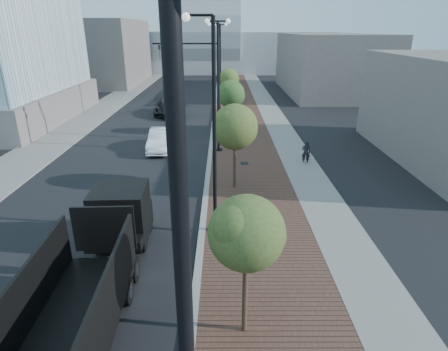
{
  "coord_description": "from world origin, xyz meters",
  "views": [
    {
      "loc": [
        0.97,
        -4.83,
        8.67
      ],
      "look_at": [
        1.0,
        12.0,
        2.0
      ],
      "focal_mm": 29.85,
      "sensor_mm": 36.0,
      "label": 1
    }
  ],
  "objects_px": {
    "dump_truck": "(101,264)",
    "white_sedan": "(161,140)",
    "dark_car_mid": "(167,107)",
    "pedestrian": "(306,152)"
  },
  "relations": [
    {
      "from": "dump_truck",
      "to": "pedestrian",
      "type": "relative_size",
      "value": 8.24
    },
    {
      "from": "dump_truck",
      "to": "white_sedan",
      "type": "bearing_deg",
      "value": 89.65
    },
    {
      "from": "dark_car_mid",
      "to": "pedestrian",
      "type": "distance_m",
      "value": 19.8
    },
    {
      "from": "dump_truck",
      "to": "pedestrian",
      "type": "height_order",
      "value": "dump_truck"
    },
    {
      "from": "dump_truck",
      "to": "dark_car_mid",
      "type": "xyz_separation_m",
      "value": [
        -1.92,
        29.46,
        -0.5
      ]
    },
    {
      "from": "dark_car_mid",
      "to": "white_sedan",
      "type": "bearing_deg",
      "value": -86.93
    },
    {
      "from": "dark_car_mid",
      "to": "pedestrian",
      "type": "bearing_deg",
      "value": -56.7
    },
    {
      "from": "white_sedan",
      "to": "pedestrian",
      "type": "bearing_deg",
      "value": -19.37
    },
    {
      "from": "white_sedan",
      "to": "dark_car_mid",
      "type": "xyz_separation_m",
      "value": [
        -1.34,
        12.71,
        -0.04
      ]
    },
    {
      "from": "dump_truck",
      "to": "white_sedan",
      "type": "distance_m",
      "value": 16.76
    }
  ]
}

